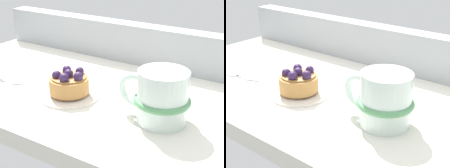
# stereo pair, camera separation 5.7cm
# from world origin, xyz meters

# --- Properties ---
(ground_plane) EXTENTS (0.87, 0.40, 0.03)m
(ground_plane) POSITION_xyz_m (0.00, 0.00, -0.02)
(ground_plane) COLOR silver
(window_rail_back) EXTENTS (0.86, 0.04, 0.09)m
(window_rail_back) POSITION_xyz_m (0.00, 0.18, 0.04)
(window_rail_back) COLOR #9EA3A8
(window_rail_back) RESTS_ON ground_plane
(dessert_plate) EXTENTS (0.11, 0.11, 0.01)m
(dessert_plate) POSITION_xyz_m (-0.06, -0.06, 0.00)
(dessert_plate) COLOR silver
(dessert_plate) RESTS_ON ground_plane
(raspberry_tart) EXTENTS (0.07, 0.07, 0.04)m
(raspberry_tart) POSITION_xyz_m (-0.06, -0.06, 0.03)
(raspberry_tart) COLOR #B77F42
(raspberry_tart) RESTS_ON dessert_plate
(coffee_mug) EXTENTS (0.12, 0.09, 0.09)m
(coffee_mug) POSITION_xyz_m (0.12, -0.05, 0.04)
(coffee_mug) COLOR silver
(coffee_mug) RESTS_ON ground_plane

